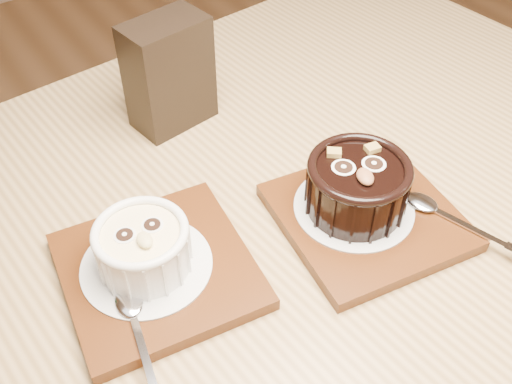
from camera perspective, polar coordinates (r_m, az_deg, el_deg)
table at (r=0.71m, az=-0.64°, el=-9.14°), size 1.27×0.91×0.75m
tray_left at (r=0.61m, az=-9.33°, el=-7.40°), size 0.20×0.20×0.01m
doily_left at (r=0.60m, az=-10.37°, el=-6.87°), size 0.13×0.13×0.00m
ramekin_white at (r=0.58m, az=-10.74°, el=-5.06°), size 0.09×0.09×0.05m
spoon_left at (r=0.56m, az=-11.19°, el=-12.94°), size 0.05×0.14×0.01m
tray_right at (r=0.66m, az=10.50°, el=-2.35°), size 0.20×0.20×0.01m
doily_right at (r=0.66m, az=9.29°, el=-1.45°), size 0.13×0.13×0.00m
ramekin_dark at (r=0.63m, az=9.64°, el=0.73°), size 0.11×0.11×0.06m
spoon_right at (r=0.67m, az=18.11°, el=-2.27°), size 0.06×0.14×0.01m
condiment_stand at (r=0.76m, az=-8.28°, el=11.08°), size 0.11×0.07×0.14m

